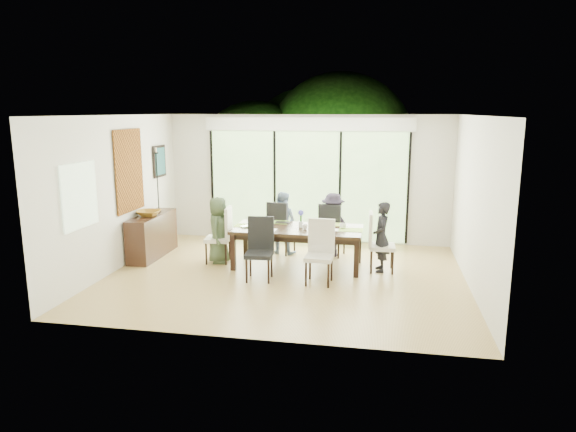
% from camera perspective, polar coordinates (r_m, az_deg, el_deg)
% --- Properties ---
extents(floor, '(6.00, 5.00, 0.01)m').
position_cam_1_polar(floor, '(8.82, -0.30, -6.73)').
color(floor, olive).
rests_on(floor, ground).
extents(ceiling, '(6.00, 5.00, 0.01)m').
position_cam_1_polar(ceiling, '(8.37, -0.32, 11.16)').
color(ceiling, white).
rests_on(ceiling, wall_back).
extents(wall_back, '(6.00, 0.02, 2.70)m').
position_cam_1_polar(wall_back, '(10.94, 2.16, 4.14)').
color(wall_back, beige).
rests_on(wall_back, floor).
extents(wall_front, '(6.00, 0.02, 2.70)m').
position_cam_1_polar(wall_front, '(6.09, -4.74, -1.92)').
color(wall_front, beige).
rests_on(wall_front, floor).
extents(wall_left, '(0.02, 5.00, 2.70)m').
position_cam_1_polar(wall_left, '(9.52, -18.42, 2.43)').
color(wall_left, white).
rests_on(wall_left, floor).
extents(wall_right, '(0.02, 5.00, 2.70)m').
position_cam_1_polar(wall_right, '(8.47, 20.14, 1.24)').
color(wall_right, beige).
rests_on(wall_right, floor).
extents(glass_doors, '(4.20, 0.02, 2.30)m').
position_cam_1_polar(glass_doors, '(10.92, 2.13, 3.34)').
color(glass_doors, '#598C3F').
rests_on(glass_doors, wall_back).
extents(blinds_header, '(4.40, 0.06, 0.28)m').
position_cam_1_polar(blinds_header, '(10.80, 2.17, 10.17)').
color(blinds_header, white).
rests_on(blinds_header, wall_back).
extents(mullion_a, '(0.05, 0.04, 2.30)m').
position_cam_1_polar(mullion_a, '(11.40, -8.40, 3.57)').
color(mullion_a, black).
rests_on(mullion_a, wall_back).
extents(mullion_b, '(0.05, 0.04, 2.30)m').
position_cam_1_polar(mullion_b, '(11.03, -1.49, 3.43)').
color(mullion_b, black).
rests_on(mullion_b, wall_back).
extents(mullion_c, '(0.05, 0.04, 2.30)m').
position_cam_1_polar(mullion_c, '(10.83, 5.79, 3.22)').
color(mullion_c, black).
rests_on(mullion_c, wall_back).
extents(mullion_d, '(0.05, 0.04, 2.30)m').
position_cam_1_polar(mullion_d, '(10.81, 13.21, 2.95)').
color(mullion_d, black).
rests_on(mullion_d, wall_back).
extents(side_window, '(0.02, 0.90, 1.00)m').
position_cam_1_polar(side_window, '(8.46, -22.14, 2.11)').
color(side_window, '#8CAD7F').
rests_on(side_window, wall_left).
extents(deck, '(6.00, 1.80, 0.10)m').
position_cam_1_polar(deck, '(12.06, 2.73, -1.92)').
color(deck, brown).
rests_on(deck, ground).
extents(rail_top, '(6.00, 0.08, 0.06)m').
position_cam_1_polar(rail_top, '(12.72, 3.25, 1.54)').
color(rail_top, brown).
rests_on(rail_top, deck).
extents(foliage_left, '(3.20, 3.20, 3.20)m').
position_cam_1_polar(foliage_left, '(13.90, -3.60, 6.10)').
color(foliage_left, '#14380F').
rests_on(foliage_left, ground).
extents(foliage_mid, '(4.00, 4.00, 4.00)m').
position_cam_1_polar(foliage_mid, '(14.10, 5.77, 7.61)').
color(foliage_mid, '#14380F').
rests_on(foliage_mid, ground).
extents(foliage_right, '(2.80, 2.80, 2.80)m').
position_cam_1_polar(foliage_right, '(13.32, 13.19, 4.80)').
color(foliage_right, '#14380F').
rests_on(foliage_right, ground).
extents(foliage_far, '(3.60, 3.60, 3.60)m').
position_cam_1_polar(foliage_far, '(14.92, 2.12, 7.19)').
color(foliage_far, '#14380F').
rests_on(foliage_far, ground).
extents(table_top, '(2.29, 1.05, 0.06)m').
position_cam_1_polar(table_top, '(9.18, 1.07, -1.50)').
color(table_top, black).
rests_on(table_top, floor).
extents(table_apron, '(2.10, 0.86, 0.10)m').
position_cam_1_polar(table_apron, '(9.20, 1.07, -2.02)').
color(table_apron, black).
rests_on(table_apron, floor).
extents(table_leg_fl, '(0.09, 0.09, 0.66)m').
position_cam_1_polar(table_leg_fl, '(9.10, -6.12, -4.01)').
color(table_leg_fl, black).
rests_on(table_leg_fl, floor).
extents(table_leg_fr, '(0.09, 0.09, 0.66)m').
position_cam_1_polar(table_leg_fr, '(8.75, 7.62, -4.69)').
color(table_leg_fr, black).
rests_on(table_leg_fr, floor).
extents(table_leg_bl, '(0.09, 0.09, 0.66)m').
position_cam_1_polar(table_leg_bl, '(9.90, -4.71, -2.70)').
color(table_leg_bl, black).
rests_on(table_leg_bl, floor).
extents(table_leg_br, '(0.09, 0.09, 0.66)m').
position_cam_1_polar(table_leg_br, '(9.58, 7.89, -3.26)').
color(table_leg_br, black).
rests_on(table_leg_br, floor).
extents(chair_left_end, '(0.48, 0.48, 1.05)m').
position_cam_1_polar(chair_left_end, '(9.57, -7.82, -2.06)').
color(chair_left_end, white).
rests_on(chair_left_end, floor).
extents(chair_right_end, '(0.46, 0.46, 1.05)m').
position_cam_1_polar(chair_right_end, '(9.11, 10.43, -2.86)').
color(chair_right_end, silver).
rests_on(chair_right_end, floor).
extents(chair_far_left, '(0.55, 0.55, 1.05)m').
position_cam_1_polar(chair_far_left, '(10.11, -0.65, -1.21)').
color(chair_far_left, black).
rests_on(chair_far_left, floor).
extents(chair_far_right, '(0.53, 0.53, 1.05)m').
position_cam_1_polar(chair_far_right, '(9.97, 4.99, -1.44)').
color(chair_far_right, black).
rests_on(chair_far_right, floor).
extents(chair_near_left, '(0.47, 0.47, 1.05)m').
position_cam_1_polar(chair_near_left, '(8.49, -3.23, -3.73)').
color(chair_near_left, black).
rests_on(chair_near_left, floor).
extents(chair_near_right, '(0.46, 0.46, 1.05)m').
position_cam_1_polar(chair_near_right, '(8.32, 3.49, -4.06)').
color(chair_near_right, beige).
rests_on(chair_near_right, floor).
extents(person_left_end, '(0.38, 0.59, 1.23)m').
position_cam_1_polar(person_left_end, '(9.55, -7.73, -1.54)').
color(person_left_end, '#3E5035').
rests_on(person_left_end, floor).
extents(person_right_end, '(0.42, 0.61, 1.23)m').
position_cam_1_polar(person_right_end, '(9.08, 10.33, -2.30)').
color(person_right_end, black).
rests_on(person_right_end, floor).
extents(person_far_left, '(0.64, 0.48, 1.23)m').
position_cam_1_polar(person_far_left, '(10.07, -0.68, -0.74)').
color(person_far_left, '#788EAE').
rests_on(person_far_left, floor).
extents(person_far_right, '(0.62, 0.43, 1.23)m').
position_cam_1_polar(person_far_right, '(9.93, 4.99, -0.96)').
color(person_far_right, '#231E2D').
rests_on(person_far_right, floor).
extents(placemat_left, '(0.42, 0.31, 0.01)m').
position_cam_1_polar(placemat_left, '(9.37, -4.66, -1.07)').
color(placemat_left, olive).
rests_on(placemat_left, table_top).
extents(placemat_right, '(0.42, 0.31, 0.01)m').
position_cam_1_polar(placemat_right, '(9.07, 7.01, -1.54)').
color(placemat_right, '#8EBB42').
rests_on(placemat_right, table_top).
extents(placemat_far_l, '(0.42, 0.31, 0.01)m').
position_cam_1_polar(placemat_far_l, '(9.64, -1.17, -0.67)').
color(placemat_far_l, '#71A139').
rests_on(placemat_far_l, table_top).
extents(placemat_far_r, '(0.42, 0.31, 0.01)m').
position_cam_1_polar(placemat_far_r, '(9.49, 4.75, -0.91)').
color(placemat_far_r, '#93B13F').
rests_on(placemat_far_r, table_top).
extents(placemat_paper, '(0.42, 0.31, 0.01)m').
position_cam_1_polar(placemat_paper, '(9.00, -2.70, -1.58)').
color(placemat_paper, white).
rests_on(placemat_paper, table_top).
extents(tablet_far_l, '(0.25, 0.17, 0.01)m').
position_cam_1_polar(tablet_far_l, '(9.57, -0.65, -0.71)').
color(tablet_far_l, black).
rests_on(tablet_far_l, table_top).
extents(tablet_far_r, '(0.23, 0.16, 0.01)m').
position_cam_1_polar(tablet_far_r, '(9.45, 4.42, -0.91)').
color(tablet_far_r, black).
rests_on(tablet_far_r, table_top).
extents(papers, '(0.29, 0.21, 0.00)m').
position_cam_1_polar(papers, '(9.04, 5.40, -1.56)').
color(papers, white).
rests_on(papers, table_top).
extents(platter_base, '(0.25, 0.25, 0.02)m').
position_cam_1_polar(platter_base, '(8.99, -2.70, -1.49)').
color(platter_base, white).
rests_on(platter_base, table_top).
extents(platter_snacks, '(0.19, 0.19, 0.01)m').
position_cam_1_polar(platter_snacks, '(8.99, -2.70, -1.39)').
color(platter_snacks, orange).
rests_on(platter_snacks, table_top).
extents(vase, '(0.08, 0.08, 0.11)m').
position_cam_1_polar(vase, '(9.20, 1.43, -0.92)').
color(vase, silver).
rests_on(vase, table_top).
extents(hyacinth_stems, '(0.04, 0.04, 0.15)m').
position_cam_1_polar(hyacinth_stems, '(9.18, 1.44, -0.22)').
color(hyacinth_stems, '#337226').
rests_on(hyacinth_stems, table_top).
extents(hyacinth_blooms, '(0.11, 0.11, 0.11)m').
position_cam_1_polar(hyacinth_blooms, '(9.16, 1.44, 0.36)').
color(hyacinth_blooms, '#5454D2').
rests_on(hyacinth_blooms, table_top).
extents(laptop, '(0.37, 0.36, 0.02)m').
position_cam_1_polar(laptop, '(9.25, -4.23, -1.17)').
color(laptop, silver).
rests_on(laptop, table_top).
extents(cup_a, '(0.17, 0.17, 0.09)m').
position_cam_1_polar(cup_a, '(9.45, -2.97, -0.68)').
color(cup_a, white).
rests_on(cup_a, table_top).
extents(cup_b, '(0.13, 0.13, 0.09)m').
position_cam_1_polar(cup_b, '(9.05, 1.91, -1.23)').
color(cup_b, white).
rests_on(cup_b, table_top).
extents(cup_c, '(0.14, 0.14, 0.09)m').
position_cam_1_polar(cup_c, '(9.17, 6.12, -1.10)').
color(cup_c, white).
rests_on(cup_c, table_top).
extents(book, '(0.18, 0.23, 0.02)m').
position_cam_1_polar(book, '(9.19, 2.67, -1.27)').
color(book, white).
rests_on(book, table_top).
extents(sideboard, '(0.41, 1.45, 0.82)m').
position_cam_1_polar(sideboard, '(10.24, -14.84, -2.11)').
color(sideboard, black).
rests_on(sideboard, floor).
extents(bowl, '(0.43, 0.43, 0.11)m').
position_cam_1_polar(bowl, '(10.06, -15.21, 0.31)').
color(bowl, brown).
rests_on(bowl, sideboard).
extents(candlestick_base, '(0.09, 0.09, 0.04)m').
position_cam_1_polar(candlestick_base, '(10.47, -14.15, 0.60)').
color(candlestick_base, black).
rests_on(candlestick_base, sideboard).
extents(candlestick_shaft, '(0.02, 0.02, 1.13)m').
position_cam_1_polar(candlestick_shaft, '(10.37, -14.30, 3.70)').
color(candlestick_shaft, black).
rests_on(candlestick_shaft, sideboard).
extents(candlestick_pan, '(0.09, 0.09, 0.03)m').
position_cam_1_polar(candlestick_pan, '(10.32, -14.46, 6.80)').
color(candlestick_pan, black).
rests_on(candlestick_pan, sideboard).
extents(candle, '(0.03, 0.03, 0.09)m').
position_cam_1_polar(candle, '(10.31, -14.47, 7.10)').
color(candle, silver).
rests_on(candle, sideboard).
extents(tapestry, '(0.02, 1.00, 1.50)m').
position_cam_1_polar(tapestry, '(9.80, -17.23, 4.82)').
color(tapestry, '#8F4B14').
rests_on(tapestry, wall_left).
extents(art_frame, '(0.03, 0.55, 0.65)m').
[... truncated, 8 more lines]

